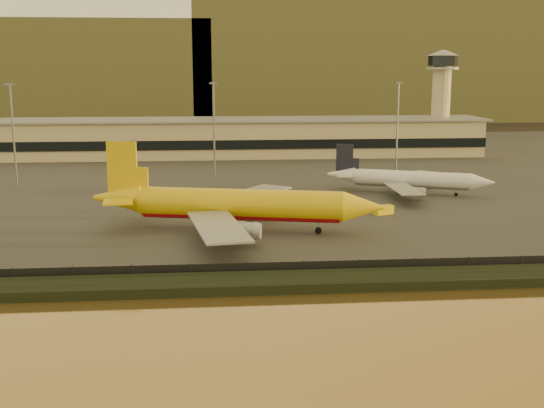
% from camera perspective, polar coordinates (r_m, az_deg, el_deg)
% --- Properties ---
extents(ground, '(900.00, 900.00, 0.00)m').
position_cam_1_polar(ground, '(109.45, 0.71, -4.19)').
color(ground, black).
rests_on(ground, ground).
extents(embankment, '(320.00, 7.00, 1.40)m').
position_cam_1_polar(embankment, '(93.05, 1.77, -6.54)').
color(embankment, black).
rests_on(embankment, ground).
extents(tarmac, '(320.00, 220.00, 0.20)m').
position_cam_1_polar(tarmac, '(202.35, -1.99, 2.97)').
color(tarmac, '#2D2D2D').
rests_on(tarmac, ground).
extents(perimeter_fence, '(300.00, 0.05, 2.20)m').
position_cam_1_polar(perimeter_fence, '(96.67, 1.49, -5.49)').
color(perimeter_fence, black).
rests_on(perimeter_fence, tarmac).
extents(terminal_building, '(202.00, 25.00, 12.60)m').
position_cam_1_polar(terminal_building, '(231.69, -6.02, 5.49)').
color(terminal_building, tan).
rests_on(terminal_building, tarmac).
extents(control_tower, '(11.20, 11.20, 35.50)m').
position_cam_1_polar(control_tower, '(249.50, 13.98, 9.18)').
color(control_tower, tan).
rests_on(control_tower, tarmac).
extents(apron_light_masts, '(152.20, 12.20, 25.40)m').
position_cam_1_polar(apron_light_masts, '(182.29, 3.07, 6.99)').
color(apron_light_masts, slate).
rests_on(apron_light_masts, tarmac).
extents(distant_hills, '(470.00, 160.00, 70.00)m').
position_cam_1_polar(distant_hills, '(445.10, -6.49, 11.44)').
color(distant_hills, brown).
rests_on(distant_hills, ground).
extents(dhl_cargo_jet, '(53.14, 51.10, 16.00)m').
position_cam_1_polar(dhl_cargo_jet, '(123.12, -3.08, -0.09)').
color(dhl_cargo_jet, '#E3B90B').
rests_on(dhl_cargo_jet, tarmac).
extents(white_narrowbody_jet, '(37.39, 35.30, 11.21)m').
position_cam_1_polar(white_narrowbody_jet, '(163.64, 11.35, 2.02)').
color(white_narrowbody_jet, white).
rests_on(white_narrowbody_jet, tarmac).
extents(gse_vehicle_yellow, '(4.37, 3.15, 1.80)m').
position_cam_1_polar(gse_vehicle_yellow, '(139.70, 9.30, -0.49)').
color(gse_vehicle_yellow, '#E3B90B').
rests_on(gse_vehicle_yellow, tarmac).
extents(gse_vehicle_white, '(4.34, 2.65, 1.82)m').
position_cam_1_polar(gse_vehicle_white, '(141.39, -7.62, -0.29)').
color(gse_vehicle_white, white).
rests_on(gse_vehicle_white, tarmac).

